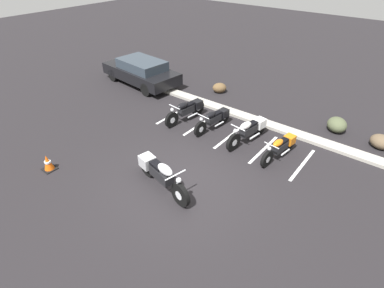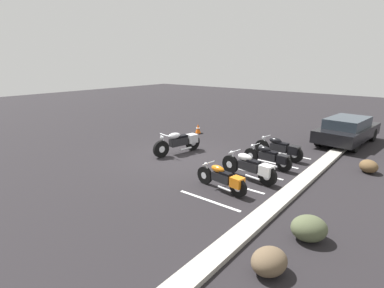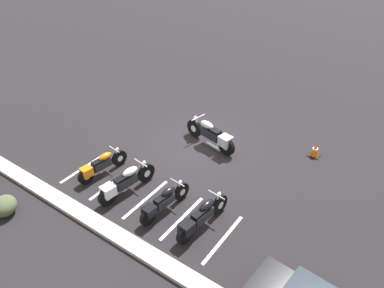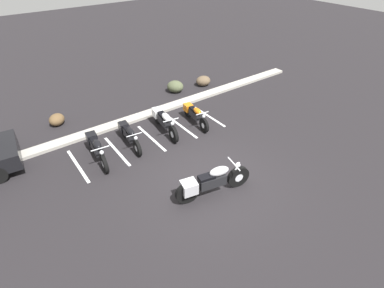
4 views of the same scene
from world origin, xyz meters
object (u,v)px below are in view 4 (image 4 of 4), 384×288
(landscape_rock_1, at_px, (203,81))
(parked_bike_1, at_px, (129,134))
(motorcycle_silver_featured, at_px, (210,182))
(parked_bike_0, at_px, (96,147))
(parked_bike_3, at_px, (194,114))
(landscape_rock_0, at_px, (57,120))
(parked_bike_2, at_px, (164,120))
(landscape_rock_2, at_px, (175,87))

(landscape_rock_1, bearing_deg, parked_bike_1, -155.04)
(motorcycle_silver_featured, relative_size, parked_bike_1, 1.19)
(parked_bike_0, bearing_deg, landscape_rock_1, 117.73)
(parked_bike_3, bearing_deg, landscape_rock_0, -116.89)
(parked_bike_2, distance_m, landscape_rock_0, 4.44)
(parked_bike_2, height_order, parked_bike_3, parked_bike_2)
(parked_bike_2, bearing_deg, landscape_rock_0, -123.81)
(motorcycle_silver_featured, bearing_deg, parked_bike_3, 71.47)
(parked_bike_2, xyz_separation_m, landscape_rock_1, (3.92, 2.49, -0.21))
(parked_bike_1, relative_size, landscape_rock_1, 2.70)
(parked_bike_2, bearing_deg, parked_bike_1, -80.42)
(parked_bike_1, bearing_deg, parked_bike_0, -78.93)
(motorcycle_silver_featured, relative_size, landscape_rock_1, 3.21)
(landscape_rock_0, relative_size, landscape_rock_2, 0.84)
(motorcycle_silver_featured, height_order, parked_bike_2, motorcycle_silver_featured)
(parked_bike_1, xyz_separation_m, parked_bike_2, (1.52, 0.04, 0.04))
(parked_bike_1, relative_size, parked_bike_3, 1.03)
(parked_bike_1, height_order, landscape_rock_0, parked_bike_1)
(parked_bike_1, distance_m, landscape_rock_2, 4.73)
(parked_bike_1, relative_size, landscape_rock_2, 2.50)
(parked_bike_3, bearing_deg, motorcycle_silver_featured, -22.72)
(parked_bike_0, relative_size, parked_bike_2, 0.97)
(parked_bike_3, height_order, landscape_rock_0, parked_bike_3)
(motorcycle_silver_featured, height_order, parked_bike_0, motorcycle_silver_featured)
(parked_bike_2, relative_size, landscape_rock_2, 2.75)
(motorcycle_silver_featured, bearing_deg, landscape_rock_1, 65.32)
(parked_bike_2, relative_size, landscape_rock_0, 3.27)
(motorcycle_silver_featured, distance_m, landscape_rock_0, 7.27)
(parked_bike_1, xyz_separation_m, parked_bike_3, (2.85, -0.19, -0.01))
(landscape_rock_0, xyz_separation_m, landscape_rock_1, (7.21, -0.47, 0.02))
(motorcycle_silver_featured, relative_size, parked_bike_3, 1.22)
(parked_bike_1, bearing_deg, parked_bike_3, 92.20)
(parked_bike_3, xyz_separation_m, landscape_rock_2, (1.00, 2.93, -0.12))
(parked_bike_1, height_order, landscape_rock_2, parked_bike_1)
(landscape_rock_0, bearing_deg, motorcycle_silver_featured, -70.04)
(parked_bike_2, bearing_deg, landscape_rock_1, 130.72)
(motorcycle_silver_featured, relative_size, landscape_rock_0, 3.54)
(parked_bike_1, bearing_deg, landscape_rock_1, 121.00)
(parked_bike_1, distance_m, parked_bike_2, 1.52)
(landscape_rock_2, bearing_deg, parked_bike_0, -150.91)
(landscape_rock_1, bearing_deg, landscape_rock_0, 176.25)
(motorcycle_silver_featured, height_order, landscape_rock_2, motorcycle_silver_featured)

